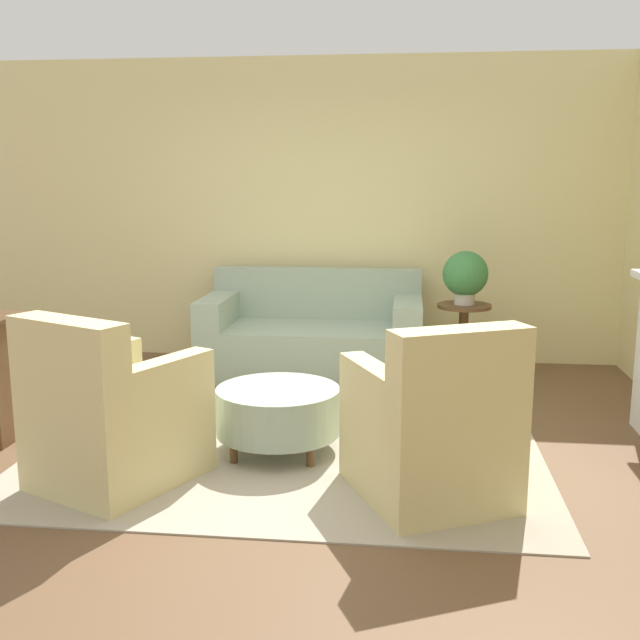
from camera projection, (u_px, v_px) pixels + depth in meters
ground_plane at (287, 451)px, 4.78m from camera, size 16.00×16.00×0.00m
wall_back at (329, 211)px, 7.04m from camera, size 9.05×0.12×2.80m
rug at (287, 450)px, 4.78m from camera, size 3.21×2.40×0.01m
couch at (313, 337)px, 6.64m from camera, size 1.90×0.98×0.90m
armchair_left at (111, 420)px, 4.20m from camera, size 1.01×1.07×0.99m
armchair_right at (433, 433)px, 3.99m from camera, size 1.01×1.07×0.99m
ottoman_table at (278, 411)px, 4.71m from camera, size 0.78×0.78×0.41m
side_table at (463, 331)px, 6.29m from camera, size 0.45×0.45×0.67m
potted_plant_on_side_table at (465, 275)px, 6.20m from camera, size 0.38×0.38×0.45m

